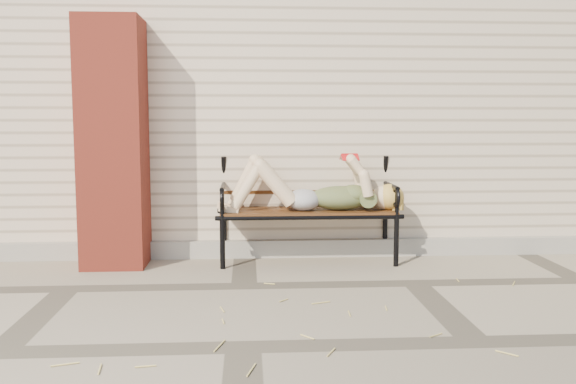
{
  "coord_description": "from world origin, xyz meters",
  "views": [
    {
      "loc": [
        -1.22,
        -4.52,
        1.19
      ],
      "look_at": [
        -0.9,
        0.53,
        0.62
      ],
      "focal_mm": 40.0,
      "sensor_mm": 36.0,
      "label": 1
    }
  ],
  "objects": [
    {
      "name": "garden_bench",
      "position": [
        -0.72,
        0.87,
        0.58
      ],
      "size": [
        1.6,
        0.64,
        1.04
      ],
      "color": "black",
      "rests_on": "ground"
    },
    {
      "name": "reading_woman",
      "position": [
        -0.71,
        0.74,
        0.62
      ],
      "size": [
        1.51,
        0.34,
        0.48
      ],
      "color": "#093644",
      "rests_on": "ground"
    },
    {
      "name": "foundation_strip",
      "position": [
        0.0,
        0.97,
        0.07
      ],
      "size": [
        8.0,
        0.1,
        0.15
      ],
      "primitive_type": "cube",
      "color": "#9F9A90",
      "rests_on": "ground"
    },
    {
      "name": "brick_pillar",
      "position": [
        -2.3,
        0.75,
        1.0
      ],
      "size": [
        0.5,
        0.5,
        2.0
      ],
      "primitive_type": "cube",
      "color": "#B03827",
      "rests_on": "ground"
    },
    {
      "name": "straw_scatter",
      "position": [
        -0.78,
        -0.8,
        0.01
      ],
      "size": [
        2.68,
        1.58,
        0.01
      ],
      "color": "#D3BD66",
      "rests_on": "ground"
    },
    {
      "name": "ground",
      "position": [
        0.0,
        0.0,
        0.0
      ],
      "size": [
        80.0,
        80.0,
        0.0
      ],
      "primitive_type": "plane",
      "color": "gray",
      "rests_on": "ground"
    },
    {
      "name": "house_wall",
      "position": [
        0.0,
        3.0,
        1.5
      ],
      "size": [
        8.0,
        4.0,
        3.0
      ],
      "primitive_type": "cube",
      "color": "beige",
      "rests_on": "ground"
    }
  ]
}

